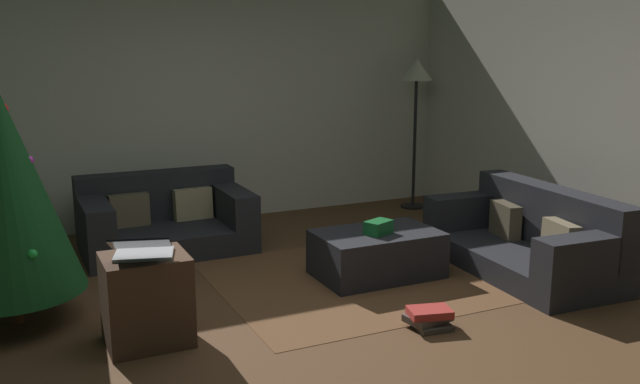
{
  "coord_description": "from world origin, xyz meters",
  "views": [
    {
      "loc": [
        -1.71,
        -3.96,
        1.87
      ],
      "look_at": [
        0.5,
        0.71,
        0.75
      ],
      "focal_mm": 38.34,
      "sensor_mm": 36.0,
      "label": 1
    }
  ],
  "objects_px": {
    "side_table": "(147,300)",
    "couch_left": "(164,220)",
    "couch_right": "(530,239)",
    "book_stack": "(429,318)",
    "ottoman": "(377,254)",
    "corner_lamp": "(416,81)",
    "gift_box": "(379,227)",
    "tv_remote": "(375,232)",
    "christmas_tree": "(2,187)",
    "laptop": "(143,250)"
  },
  "relations": [
    {
      "from": "side_table",
      "to": "couch_left",
      "type": "bearing_deg",
      "value": 74.41
    },
    {
      "from": "couch_right",
      "to": "book_stack",
      "type": "xyz_separation_m",
      "value": [
        -1.45,
        -0.65,
        -0.2
      ]
    },
    {
      "from": "ottoman",
      "to": "corner_lamp",
      "type": "bearing_deg",
      "value": 50.26
    },
    {
      "from": "couch_left",
      "to": "side_table",
      "type": "relative_size",
      "value": 2.59
    },
    {
      "from": "couch_right",
      "to": "side_table",
      "type": "xyz_separation_m",
      "value": [
        -3.21,
        -0.07,
        0.02
      ]
    },
    {
      "from": "ottoman",
      "to": "gift_box",
      "type": "height_order",
      "value": "gift_box"
    },
    {
      "from": "book_stack",
      "to": "tv_remote",
      "type": "bearing_deg",
      "value": 80.55
    },
    {
      "from": "tv_remote",
      "to": "couch_right",
      "type": "bearing_deg",
      "value": -48.78
    },
    {
      "from": "gift_box",
      "to": "ottoman",
      "type": "bearing_deg",
      "value": 68.59
    },
    {
      "from": "christmas_tree",
      "to": "book_stack",
      "type": "distance_m",
      "value": 2.96
    },
    {
      "from": "gift_box",
      "to": "tv_remote",
      "type": "bearing_deg",
      "value": 110.71
    },
    {
      "from": "tv_remote",
      "to": "book_stack",
      "type": "relative_size",
      "value": 0.49
    },
    {
      "from": "book_stack",
      "to": "corner_lamp",
      "type": "relative_size",
      "value": 0.19
    },
    {
      "from": "ottoman",
      "to": "side_table",
      "type": "distance_m",
      "value": 2.03
    },
    {
      "from": "couch_right",
      "to": "gift_box",
      "type": "bearing_deg",
      "value": 77.3
    },
    {
      "from": "laptop",
      "to": "corner_lamp",
      "type": "xyz_separation_m",
      "value": [
        3.6,
        2.49,
        0.83
      ]
    },
    {
      "from": "ottoman",
      "to": "gift_box",
      "type": "xyz_separation_m",
      "value": [
        -0.02,
        -0.06,
        0.24
      ]
    },
    {
      "from": "ottoman",
      "to": "corner_lamp",
      "type": "xyz_separation_m",
      "value": [
        1.61,
        1.94,
        1.27
      ]
    },
    {
      "from": "gift_box",
      "to": "tv_remote",
      "type": "relative_size",
      "value": 1.37
    },
    {
      "from": "tv_remote",
      "to": "corner_lamp",
      "type": "height_order",
      "value": "corner_lamp"
    },
    {
      "from": "side_table",
      "to": "couch_right",
      "type": "bearing_deg",
      "value": 1.33
    },
    {
      "from": "gift_box",
      "to": "laptop",
      "type": "relative_size",
      "value": 0.43
    },
    {
      "from": "couch_right",
      "to": "tv_remote",
      "type": "distance_m",
      "value": 1.34
    },
    {
      "from": "laptop",
      "to": "couch_right",
      "type": "bearing_deg",
      "value": 2.47
    },
    {
      "from": "couch_right",
      "to": "laptop",
      "type": "xyz_separation_m",
      "value": [
        -3.23,
        -0.14,
        0.37
      ]
    },
    {
      "from": "ottoman",
      "to": "christmas_tree",
      "type": "relative_size",
      "value": 0.56
    },
    {
      "from": "tv_remote",
      "to": "laptop",
      "type": "distance_m",
      "value": 2.04
    },
    {
      "from": "corner_lamp",
      "to": "gift_box",
      "type": "bearing_deg",
      "value": -129.31
    },
    {
      "from": "couch_right",
      "to": "ottoman",
      "type": "xyz_separation_m",
      "value": [
        -1.24,
        0.42,
        -0.08
      ]
    },
    {
      "from": "couch_right",
      "to": "gift_box",
      "type": "distance_m",
      "value": 1.32
    },
    {
      "from": "couch_left",
      "to": "tv_remote",
      "type": "xyz_separation_m",
      "value": [
        1.36,
        -1.59,
        0.12
      ]
    },
    {
      "from": "couch_right",
      "to": "christmas_tree",
      "type": "xyz_separation_m",
      "value": [
        -3.97,
        0.64,
        0.68
      ]
    },
    {
      "from": "book_stack",
      "to": "corner_lamp",
      "type": "xyz_separation_m",
      "value": [
        1.82,
        3.0,
        1.39
      ]
    },
    {
      "from": "couch_right",
      "to": "tv_remote",
      "type": "height_order",
      "value": "couch_right"
    },
    {
      "from": "christmas_tree",
      "to": "gift_box",
      "type": "bearing_deg",
      "value": -5.84
    },
    {
      "from": "couch_left",
      "to": "couch_right",
      "type": "bearing_deg",
      "value": 143.03
    },
    {
      "from": "side_table",
      "to": "christmas_tree",
      "type": "bearing_deg",
      "value": 136.86
    },
    {
      "from": "couch_right",
      "to": "side_table",
      "type": "relative_size",
      "value": 3.1
    },
    {
      "from": "gift_box",
      "to": "book_stack",
      "type": "relative_size",
      "value": 0.67
    },
    {
      "from": "couch_left",
      "to": "gift_box",
      "type": "height_order",
      "value": "couch_left"
    },
    {
      "from": "ottoman",
      "to": "christmas_tree",
      "type": "height_order",
      "value": "christmas_tree"
    },
    {
      "from": "couch_left",
      "to": "christmas_tree",
      "type": "distance_m",
      "value": 2.02
    },
    {
      "from": "side_table",
      "to": "corner_lamp",
      "type": "bearing_deg",
      "value": 34.19
    },
    {
      "from": "couch_right",
      "to": "laptop",
      "type": "height_order",
      "value": "laptop"
    },
    {
      "from": "tv_remote",
      "to": "book_stack",
      "type": "bearing_deg",
      "value": -131.09
    },
    {
      "from": "gift_box",
      "to": "couch_right",
      "type": "bearing_deg",
      "value": -16.0
    },
    {
      "from": "gift_box",
      "to": "christmas_tree",
      "type": "relative_size",
      "value": 0.12
    },
    {
      "from": "corner_lamp",
      "to": "couch_left",
      "type": "bearing_deg",
      "value": -172.93
    },
    {
      "from": "ottoman",
      "to": "tv_remote",
      "type": "distance_m",
      "value": 0.2
    },
    {
      "from": "couch_left",
      "to": "christmas_tree",
      "type": "height_order",
      "value": "christmas_tree"
    }
  ]
}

